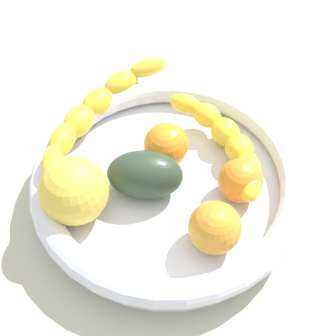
% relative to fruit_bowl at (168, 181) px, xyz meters
% --- Properties ---
extents(kitchen_counter, '(1.20, 1.20, 0.03)m').
position_rel_fruit_bowl_xyz_m(kitchen_counter, '(0.00, 0.00, -0.04)').
color(kitchen_counter, '#B0AD93').
rests_on(kitchen_counter, ground).
extents(fruit_bowl, '(0.32, 0.32, 0.05)m').
position_rel_fruit_bowl_xyz_m(fruit_bowl, '(0.00, 0.00, 0.00)').
color(fruit_bowl, silver).
rests_on(fruit_bowl, kitchen_counter).
extents(banana_draped_left, '(0.25, 0.08, 0.05)m').
position_rel_fruit_bowl_xyz_m(banana_draped_left, '(-0.01, -0.13, 0.02)').
color(banana_draped_left, yellow).
rests_on(banana_draped_left, fruit_bowl).
extents(banana_draped_right, '(0.10, 0.18, 0.04)m').
position_rel_fruit_bowl_xyz_m(banana_draped_right, '(-0.08, 0.03, 0.02)').
color(banana_draped_right, yellow).
rests_on(banana_draped_right, fruit_bowl).
extents(orange_front, '(0.05, 0.05, 0.05)m').
position_rel_fruit_bowl_xyz_m(orange_front, '(-0.03, -0.03, 0.02)').
color(orange_front, orange).
rests_on(orange_front, fruit_bowl).
extents(orange_mid_left, '(0.05, 0.05, 0.05)m').
position_rel_fruit_bowl_xyz_m(orange_mid_left, '(-0.04, 0.07, 0.02)').
color(orange_mid_left, orange).
rests_on(orange_mid_left, fruit_bowl).
extents(orange_mid_right, '(0.06, 0.06, 0.06)m').
position_rel_fruit_bowl_xyz_m(orange_mid_right, '(0.03, 0.09, 0.02)').
color(orange_mid_right, orange).
rests_on(orange_mid_right, fruit_bowl).
extents(avocado_dark, '(0.10, 0.10, 0.06)m').
position_rel_fruit_bowl_xyz_m(avocado_dark, '(0.02, -0.02, 0.02)').
color(avocado_dark, '#2C3E2B').
rests_on(avocado_dark, fruit_bowl).
extents(apple_yellow, '(0.08, 0.08, 0.08)m').
position_rel_fruit_bowl_xyz_m(apple_yellow, '(0.09, -0.06, 0.03)').
color(apple_yellow, yellow).
rests_on(apple_yellow, fruit_bowl).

